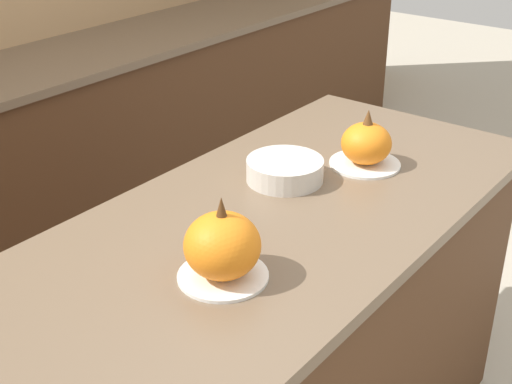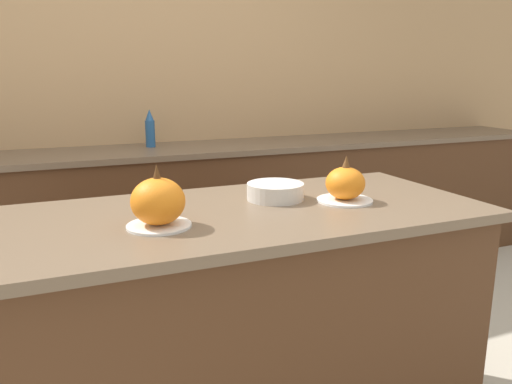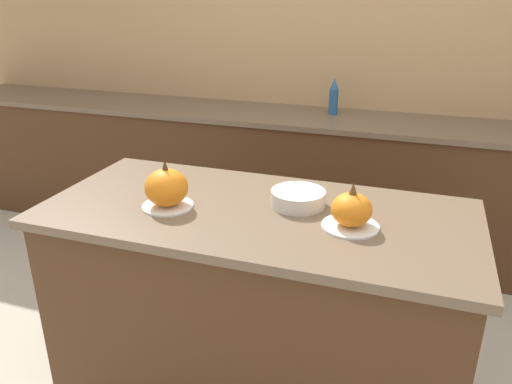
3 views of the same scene
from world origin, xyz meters
TOP-DOWN VIEW (x-y plane):
  - wall_back at (0.00, 1.88)m, footprint 8.00×0.06m
  - kitchen_island at (0.00, 0.00)m, footprint 1.65×0.77m
  - back_counter at (0.00, 1.55)m, footprint 6.00×0.60m
  - pumpkin_cake_left at (-0.33, -0.09)m, footprint 0.20×0.20m
  - pumpkin_cake_right at (0.36, -0.03)m, footprint 0.20×0.20m
  - bottle_tall at (-0.02, 1.64)m, footprint 0.06×0.06m
  - mixing_bowl at (0.14, 0.09)m, footprint 0.21×0.21m

SIDE VIEW (x-z plane):
  - kitchen_island at x=0.00m, z-range 0.00..0.93m
  - back_counter at x=0.00m, z-range 0.00..0.94m
  - mixing_bowl at x=0.14m, z-range 0.93..0.99m
  - pumpkin_cake_right at x=0.36m, z-range 0.91..1.08m
  - pumpkin_cake_left at x=-0.33m, z-range 0.91..1.10m
  - bottle_tall at x=-0.02m, z-range 0.93..1.17m
  - wall_back at x=0.00m, z-range 0.00..2.50m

